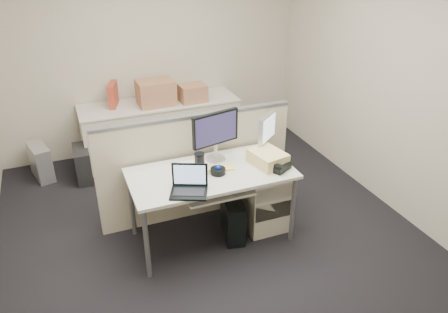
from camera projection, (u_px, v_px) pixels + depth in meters
name	position (u px, v px, depth m)	size (l,w,h in m)	color
floor	(212.00, 237.00, 4.32)	(4.00, 4.50, 0.01)	black
wall_back	(150.00, 49.00, 5.56)	(4.00, 0.02, 2.70)	#BCB3A4
wall_front	(392.00, 288.00, 1.84)	(4.00, 0.02, 2.70)	#BCB3A4
wall_right	(398.00, 82.00, 4.35)	(0.02, 4.50, 2.70)	#BCB3A4
desk	(211.00, 178.00, 4.02)	(1.50, 0.75, 0.73)	silver
keyboard_tray	(218.00, 192.00, 3.89)	(0.62, 0.32, 0.02)	silver
drawer_pedestal	(261.00, 195.00, 4.39)	(0.40, 0.55, 0.65)	beige
cubicle_partition	(196.00, 167.00, 4.44)	(2.00, 0.06, 1.10)	#C2B79A
back_counter	(161.00, 130.00, 5.75)	(2.00, 0.60, 0.72)	beige
monitor_main	(215.00, 137.00, 4.09)	(0.49, 0.19, 0.49)	black
monitor_small	(267.00, 134.00, 4.26)	(0.32, 0.16, 0.39)	#B7B7BC
laptop	(188.00, 182.00, 3.60)	(0.30, 0.23, 0.23)	black
trackball	(218.00, 171.00, 3.95)	(0.14, 0.14, 0.05)	black
desk_phone	(279.00, 166.00, 4.02)	(0.20, 0.16, 0.06)	black
paper_stack	(194.00, 168.00, 4.04)	(0.24, 0.30, 0.01)	white
sticky_pad	(229.00, 168.00, 4.04)	(0.08, 0.08, 0.01)	#F9D64D
travel_mug	(200.00, 164.00, 3.93)	(0.09, 0.09, 0.19)	black
banana	(211.00, 170.00, 3.98)	(0.16, 0.04, 0.04)	#F0E745
cellphone	(194.00, 172.00, 3.97)	(0.06, 0.11, 0.01)	black
manila_folders	(268.00, 158.00, 4.10)	(0.26, 0.34, 0.13)	beige
keyboard	(211.00, 189.00, 3.89)	(0.43, 0.15, 0.02)	black
pc_tower_desk	(233.00, 218.00, 4.25)	(0.17, 0.43, 0.40)	black
pc_tower_spare_dark	(83.00, 164.00, 5.23)	(0.17, 0.44, 0.41)	black
pc_tower_spare_silver	(41.00, 162.00, 5.27)	(0.18, 0.45, 0.42)	#B7B7BC
cardboard_box_left	(156.00, 93.00, 5.44)	(0.45, 0.33, 0.33)	#A26F4F
cardboard_box_right	(193.00, 94.00, 5.56)	(0.33, 0.26, 0.24)	#A26F4F
red_binder	(113.00, 95.00, 5.41)	(0.08, 0.33, 0.31)	#AB3825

